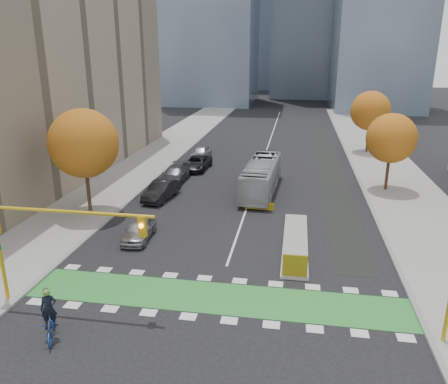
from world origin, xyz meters
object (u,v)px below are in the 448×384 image
(hazard_board, at_px, (295,266))
(bus, at_px, (261,176))
(traffic_signal_west, at_px, (44,231))
(parked_car_c, at_px, (175,174))
(tree_west, at_px, (84,143))
(tree_east_far, at_px, (370,111))
(parked_car_e, at_px, (201,152))
(parked_car_b, at_px, (161,190))
(cyclist, at_px, (51,322))
(parked_car_d, at_px, (197,163))
(parked_car_a, at_px, (139,230))
(tree_east_near, at_px, (391,138))

(hazard_board, bearing_deg, bus, 101.66)
(traffic_signal_west, height_order, parked_car_c, traffic_signal_west)
(tree_west, bearing_deg, traffic_signal_west, -71.98)
(tree_east_far, bearing_deg, parked_car_c, -140.93)
(tree_west, xyz_separation_m, bus, (12.77, 7.84, -4.13))
(tree_west, bearing_deg, parked_car_e, 76.63)
(parked_car_b, relative_size, parked_car_e, 1.09)
(cyclist, height_order, parked_car_e, cyclist)
(parked_car_b, bearing_deg, cyclist, -79.41)
(hazard_board, xyz_separation_m, parked_car_c, (-11.81, 17.32, -0.04))
(tree_east_far, height_order, parked_car_d, tree_east_far)
(tree_east_far, bearing_deg, hazard_board, -104.12)
(parked_car_b, distance_m, parked_car_d, 10.18)
(bus, xyz_separation_m, parked_car_c, (-8.58, 1.67, -0.72))
(parked_car_a, relative_size, parked_car_c, 0.77)
(tree_east_near, height_order, parked_car_a, tree_east_near)
(hazard_board, xyz_separation_m, traffic_signal_west, (-11.93, -4.71, 3.23))
(tree_west, distance_m, parked_car_e, 20.64)
(traffic_signal_west, relative_size, cyclist, 3.48)
(hazard_board, height_order, tree_west, tree_west)
(cyclist, bearing_deg, parked_car_e, 66.50)
(parked_car_a, bearing_deg, tree_east_near, 33.93)
(bus, distance_m, parked_car_c, 8.77)
(parked_car_c, height_order, parked_car_e, parked_car_c)
(hazard_board, distance_m, parked_car_d, 24.77)
(tree_east_far, bearing_deg, traffic_signal_west, -117.95)
(parked_car_d, bearing_deg, cyclist, -86.29)
(parked_car_d, bearing_deg, bus, -38.20)
(tree_west, height_order, tree_east_near, tree_west)
(traffic_signal_west, xyz_separation_m, parked_car_b, (0.39, 16.88, -3.25))
(tree_west, bearing_deg, tree_east_near, 22.62)
(bus, height_order, parked_car_d, bus)
(parked_car_d, bearing_deg, tree_west, -106.50)
(parked_car_a, bearing_deg, hazard_board, -22.95)
(parked_car_d, bearing_deg, tree_east_far, 34.24)
(cyclist, xyz_separation_m, bus, (7.36, 22.81, 0.66))
(tree_east_near, xyz_separation_m, parked_car_a, (-18.50, -14.04, -4.17))
(parked_car_c, bearing_deg, parked_car_a, -83.91)
(parked_car_a, bearing_deg, tree_east_far, 54.42)
(tree_west, xyz_separation_m, parked_car_a, (5.50, -4.04, -4.93))
(parked_car_a, xyz_separation_m, parked_car_d, (-0.24, 18.56, 0.03))
(parked_car_d, distance_m, parked_car_e, 5.04)
(tree_west, distance_m, traffic_signal_west, 13.25)
(tree_west, bearing_deg, cyclist, -70.14)
(parked_car_e, bearing_deg, tree_east_far, 22.55)
(cyclist, height_order, parked_car_b, cyclist)
(tree_west, distance_m, parked_car_d, 16.20)
(parked_car_a, xyz_separation_m, parked_car_e, (-0.86, 23.56, 0.06))
(cyclist, bearing_deg, hazard_board, 9.33)
(bus, relative_size, parked_car_c, 2.02)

